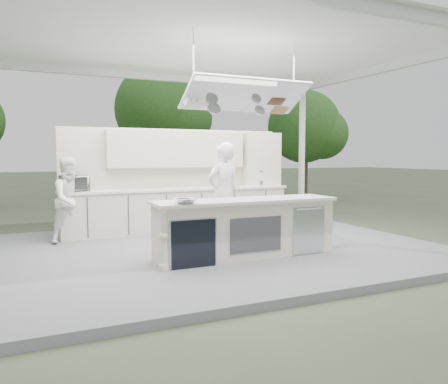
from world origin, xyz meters
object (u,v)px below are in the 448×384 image
sous_chef (71,200)px  head_chef (223,193)px  back_counter (180,209)px  demo_island (245,228)px

sous_chef → head_chef: bearing=-48.6°
head_chef → sous_chef: head_chef is taller
back_counter → sous_chef: sous_chef is taller
demo_island → head_chef: 1.31m
demo_island → sous_chef: (-2.48, 2.46, 0.34)m
head_chef → sous_chef: 2.93m
demo_island → head_chef: bearing=82.3°
demo_island → sous_chef: bearing=135.2°
head_chef → sous_chef: size_ratio=1.17×
back_counter → sous_chef: bearing=-171.4°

